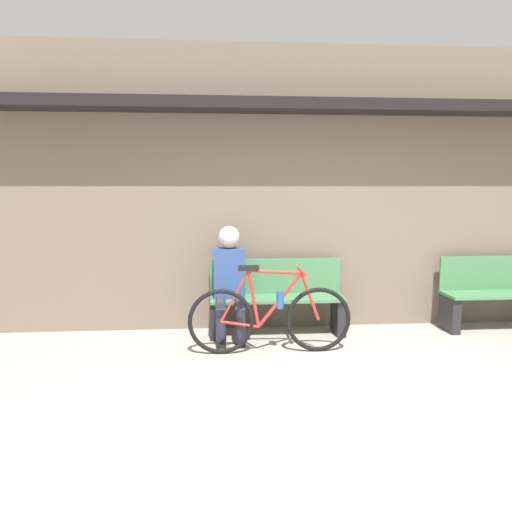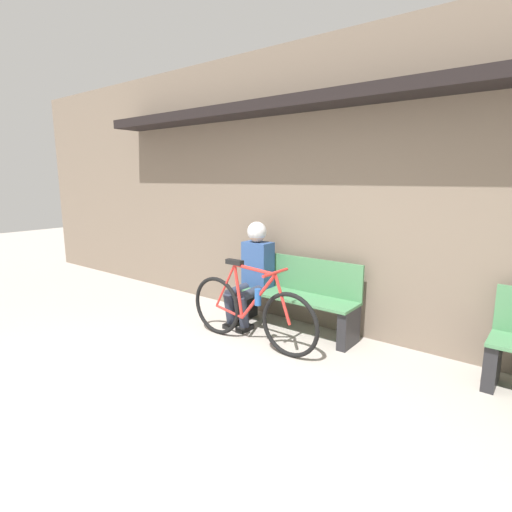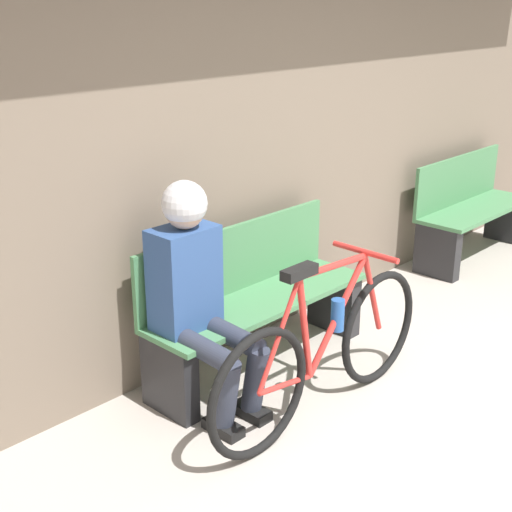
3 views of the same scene
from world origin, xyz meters
name	(u,v)px [view 1 (image 1 of 3)]	position (x,y,z in m)	size (l,w,h in m)	color
ground_plane	(343,422)	(0.00, 0.00, 0.00)	(24.00, 24.00, 0.00)	#ADA399
storefront_wall	(292,184)	(0.00, 2.46, 1.66)	(12.00, 0.56, 3.20)	#756656
park_bench_near	(277,300)	(-0.20, 2.15, 0.38)	(1.48, 0.42, 0.83)	#477F51
bicycle	(270,317)	(-0.35, 1.51, 0.36)	(1.62, 0.40, 0.88)	black
person_seated	(229,275)	(-0.73, 2.04, 0.70)	(0.34, 0.60, 1.22)	#2D3342
park_bench_far	(498,297)	(2.37, 2.14, 0.37)	(1.29, 0.42, 0.83)	#477F51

